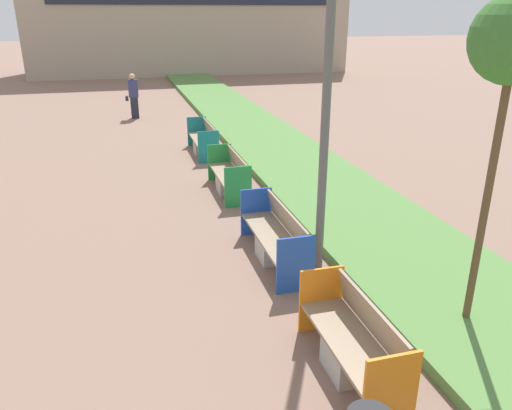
# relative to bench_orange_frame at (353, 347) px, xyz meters

# --- Properties ---
(planter_grass_strip) EXTENTS (2.80, 120.00, 0.18)m
(planter_grass_strip) POSITION_rel_bench_orange_frame_xyz_m (2.26, 5.34, -0.27)
(planter_grass_strip) COLOR #568442
(planter_grass_strip) RESTS_ON ground
(building_backdrop) EXTENTS (21.97, 6.60, 9.39)m
(building_backdrop) POSITION_rel_bench_orange_frame_xyz_m (3.06, 33.73, 4.34)
(building_backdrop) COLOR tan
(building_backdrop) RESTS_ON ground
(bench_orange_frame) EXTENTS (0.65, 1.90, 0.94)m
(bench_orange_frame) POSITION_rel_bench_orange_frame_xyz_m (0.00, 0.00, 0.00)
(bench_orange_frame) COLOR #ADA8A0
(bench_orange_frame) RESTS_ON ground
(bench_blue_frame) EXTENTS (0.65, 2.33, 0.94)m
(bench_blue_frame) POSITION_rel_bench_orange_frame_xyz_m (0.01, 3.09, 0.01)
(bench_blue_frame) COLOR #ADA8A0
(bench_blue_frame) RESTS_ON ground
(bench_green_frame) EXTENTS (0.65, 2.11, 0.94)m
(bench_green_frame) POSITION_rel_bench_orange_frame_xyz_m (0.00, 6.80, 0.01)
(bench_green_frame) COLOR #ADA8A0
(bench_green_frame) RESTS_ON ground
(bench_teal_frame) EXTENTS (0.65, 2.19, 0.94)m
(bench_teal_frame) POSITION_rel_bench_orange_frame_xyz_m (0.00, 10.50, 0.01)
(bench_teal_frame) COLOR #ADA8A0
(bench_teal_frame) RESTS_ON ground
(street_lamp_post) EXTENTS (0.24, 0.44, 7.10)m
(street_lamp_post) POSITION_rel_bench_orange_frame_xyz_m (0.61, 2.59, 3.57)
(street_lamp_post) COLOR #56595B
(street_lamp_post) RESTS_ON ground
(pedestrian_walking) EXTENTS (0.53, 0.24, 1.81)m
(pedestrian_walking) POSITION_rel_bench_orange_frame_xyz_m (-1.81, 16.74, 0.57)
(pedestrian_walking) COLOR #232633
(pedestrian_walking) RESTS_ON ground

